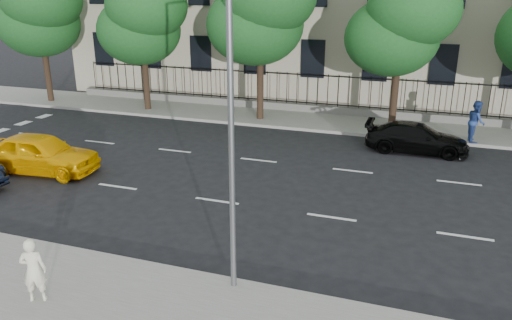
# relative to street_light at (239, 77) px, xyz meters

# --- Properties ---
(ground) EXTENTS (120.00, 120.00, 0.00)m
(ground) POSITION_rel_street_light_xyz_m (-2.50, 1.77, -5.15)
(ground) COLOR black
(ground) RESTS_ON ground
(near_sidewalk) EXTENTS (60.00, 4.00, 0.15)m
(near_sidewalk) POSITION_rel_street_light_xyz_m (-2.50, -2.23, -5.07)
(near_sidewalk) COLOR gray
(near_sidewalk) RESTS_ON ground
(far_sidewalk) EXTENTS (60.00, 4.00, 0.15)m
(far_sidewalk) POSITION_rel_street_light_xyz_m (-2.50, 15.77, -5.07)
(far_sidewalk) COLOR gray
(far_sidewalk) RESTS_ON ground
(lane_markings) EXTENTS (49.60, 4.62, 0.01)m
(lane_markings) POSITION_rel_street_light_xyz_m (-2.50, 6.52, -5.14)
(lane_markings) COLOR silver
(lane_markings) RESTS_ON ground
(iron_fence) EXTENTS (30.00, 0.50, 2.20)m
(iron_fence) POSITION_rel_street_light_xyz_m (-2.50, 17.47, -4.50)
(iron_fence) COLOR slate
(iron_fence) RESTS_ON far_sidewalk
(street_light) EXTENTS (0.25, 3.32, 8.05)m
(street_light) POSITION_rel_street_light_xyz_m (0.00, 0.00, 0.00)
(street_light) COLOR slate
(street_light) RESTS_ON near_sidewalk
(tree_a) EXTENTS (5.71, 5.31, 9.39)m
(tree_a) POSITION_rel_street_light_xyz_m (-18.46, 15.13, 0.98)
(tree_a) COLOR #382619
(tree_a) RESTS_ON far_sidewalk
(tree_b) EXTENTS (5.53, 5.12, 8.97)m
(tree_b) POSITION_rel_street_light_xyz_m (-11.46, 15.13, 0.69)
(tree_b) COLOR #382619
(tree_b) RESTS_ON far_sidewalk
(tree_d) EXTENTS (5.34, 4.94, 8.84)m
(tree_d) POSITION_rel_street_light_xyz_m (2.54, 15.13, 0.69)
(tree_d) COLOR #382619
(tree_d) RESTS_ON far_sidewalk
(yellow_taxi) EXTENTS (4.82, 2.33, 1.59)m
(yellow_taxi) POSITION_rel_street_light_xyz_m (-10.22, 4.61, -4.36)
(yellow_taxi) COLOR #FFB500
(yellow_taxi) RESTS_ON ground
(black_sedan) EXTENTS (4.48, 1.83, 1.30)m
(black_sedan) POSITION_rel_street_light_xyz_m (3.78, 12.15, -4.50)
(black_sedan) COLOR black
(black_sedan) RESTS_ON ground
(woman_near) EXTENTS (0.68, 0.59, 1.58)m
(woman_near) POSITION_rel_street_light_xyz_m (-4.08, -2.57, -4.21)
(woman_near) COLOR white
(woman_near) RESTS_ON near_sidewalk
(pedestrian_far) EXTENTS (0.84, 1.02, 1.93)m
(pedestrian_far) POSITION_rel_street_light_xyz_m (6.30, 14.17, -4.03)
(pedestrian_far) COLOR navy
(pedestrian_far) RESTS_ON far_sidewalk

